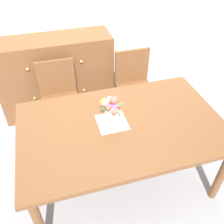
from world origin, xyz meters
TOP-DOWN VIEW (x-y plane):
  - ground_plane at (0.00, 0.00)m, footprint 12.00×12.00m
  - dining_table at (0.00, 0.00)m, footprint 1.74×1.09m
  - chair_left at (-0.45, 0.88)m, footprint 0.42×0.42m
  - chair_right at (0.45, 0.88)m, footprint 0.42×0.42m
  - dresser at (-0.44, 1.33)m, footprint 1.40×0.47m
  - placemat at (-0.07, 0.04)m, footprint 0.25×0.25m
  - flower_vase at (-0.08, 0.04)m, footprint 0.20×0.18m

SIDE VIEW (x-z plane):
  - ground_plane at x=0.00m, z-range 0.00..0.00m
  - dresser at x=-0.44m, z-range 0.00..1.00m
  - chair_left at x=-0.45m, z-range 0.07..0.97m
  - chair_right at x=0.45m, z-range 0.07..0.97m
  - dining_table at x=0.00m, z-range 0.29..1.03m
  - placemat at x=-0.07m, z-range 0.74..0.75m
  - flower_vase at x=-0.08m, z-range 0.73..0.99m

